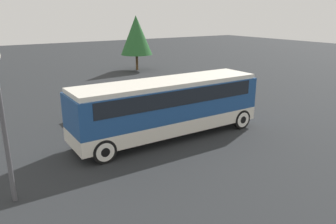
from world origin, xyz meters
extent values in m
plane|color=#26282B|center=(0.00, 0.00, 0.00)|extent=(120.00, 120.00, 0.00)
cube|color=silver|center=(0.00, 0.00, 0.82)|extent=(10.14, 2.51, 0.71)
cube|color=navy|center=(0.00, 0.00, 2.00)|extent=(10.14, 2.51, 1.66)
cube|color=black|center=(0.00, 0.00, 2.40)|extent=(8.92, 2.55, 0.74)
cube|color=silver|center=(0.00, 0.00, 2.94)|extent=(9.94, 2.31, 0.22)
cube|color=navy|center=(4.92, 0.00, 1.76)|extent=(0.36, 2.41, 1.89)
cylinder|color=black|center=(4.20, -1.14, 0.54)|extent=(1.09, 0.28, 1.09)
cylinder|color=silver|center=(4.20, -1.14, 0.54)|extent=(0.85, 0.30, 0.85)
cylinder|color=black|center=(4.20, -1.14, 0.54)|extent=(0.41, 0.32, 0.41)
cylinder|color=black|center=(4.20, 1.14, 0.54)|extent=(1.09, 0.28, 1.09)
cylinder|color=silver|center=(4.20, 1.14, 0.54)|extent=(0.85, 0.30, 0.85)
cylinder|color=black|center=(4.20, 1.14, 0.54)|extent=(0.41, 0.32, 0.41)
cylinder|color=black|center=(-4.04, -1.14, 0.54)|extent=(1.09, 0.28, 1.09)
cylinder|color=silver|center=(-4.04, -1.14, 0.54)|extent=(0.85, 0.30, 0.85)
cylinder|color=black|center=(-4.04, -1.14, 0.54)|extent=(0.41, 0.32, 0.41)
cylinder|color=black|center=(-4.04, 1.14, 0.54)|extent=(1.09, 0.28, 1.09)
cylinder|color=silver|center=(-4.04, 1.14, 0.54)|extent=(0.85, 0.30, 0.85)
cylinder|color=black|center=(-4.04, 1.14, 0.54)|extent=(0.41, 0.32, 0.41)
cube|color=#2D5638|center=(-0.99, 4.75, 0.50)|extent=(4.80, 1.73, 0.55)
cube|color=black|center=(-1.18, 4.75, 1.04)|extent=(2.49, 1.56, 0.52)
cylinder|color=black|center=(0.99, 3.97, 0.30)|extent=(0.61, 0.22, 0.61)
cylinder|color=black|center=(0.99, 3.97, 0.30)|extent=(0.23, 0.26, 0.23)
cylinder|color=black|center=(0.99, 5.53, 0.30)|extent=(0.61, 0.22, 0.61)
cylinder|color=black|center=(0.99, 5.53, 0.30)|extent=(0.23, 0.26, 0.23)
cylinder|color=black|center=(-2.96, 3.97, 0.30)|extent=(0.61, 0.22, 0.61)
cylinder|color=black|center=(-2.96, 3.97, 0.30)|extent=(0.23, 0.26, 0.23)
cylinder|color=black|center=(-2.96, 5.53, 0.30)|extent=(0.61, 0.22, 0.61)
cylinder|color=black|center=(-2.96, 5.53, 0.30)|extent=(0.23, 0.26, 0.23)
cube|color=#7A6B5B|center=(1.35, 7.46, 0.57)|extent=(4.34, 1.80, 0.68)
cube|color=black|center=(1.17, 7.46, 1.17)|extent=(2.26, 1.62, 0.53)
cylinder|color=black|center=(3.10, 6.65, 0.30)|extent=(0.60, 0.22, 0.60)
cylinder|color=black|center=(3.10, 6.65, 0.30)|extent=(0.23, 0.26, 0.23)
cylinder|color=black|center=(3.10, 8.27, 0.30)|extent=(0.60, 0.22, 0.60)
cylinder|color=black|center=(3.10, 8.27, 0.30)|extent=(0.23, 0.26, 0.23)
cylinder|color=black|center=(-0.40, 6.65, 0.30)|extent=(0.60, 0.22, 0.60)
cylinder|color=black|center=(-0.40, 6.65, 0.30)|extent=(0.23, 0.26, 0.23)
cylinder|color=black|center=(-0.40, 8.27, 0.30)|extent=(0.60, 0.22, 0.60)
cylinder|color=black|center=(-0.40, 8.27, 0.30)|extent=(0.23, 0.26, 0.23)
cylinder|color=#515156|center=(-7.85, -2.26, 2.43)|extent=(0.16, 0.16, 4.86)
cylinder|color=brown|center=(8.48, 19.67, 0.88)|extent=(0.28, 0.28, 1.77)
cone|color=#28602D|center=(8.48, 19.67, 3.91)|extent=(3.53, 3.53, 4.28)
camera|label=1|loc=(-8.81, -13.64, 6.31)|focal=35.00mm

